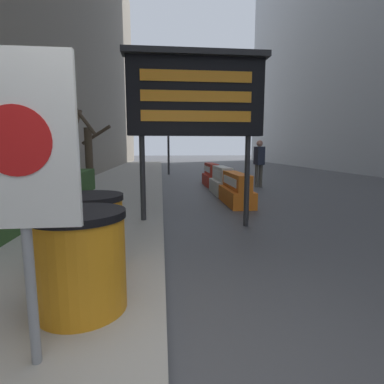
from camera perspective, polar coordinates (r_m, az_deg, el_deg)
name	(u,v)px	position (r m, az deg, el deg)	size (l,w,h in m)	color
hedge_strip	(36,196)	(7.08, -27.58, -0.66)	(0.90, 7.13, 0.66)	#335628
bare_tree	(88,149)	(10.82, -19.19, 7.72)	(1.23, 1.26, 2.82)	#4C3D2D
barrel_drum_foreground	(81,261)	(2.66, -20.41, -12.15)	(0.74, 0.74, 0.83)	orange
barrel_drum_middle	(90,232)	(3.47, -18.90, -7.27)	(0.74, 0.74, 0.83)	orange
warning_sign	(19,160)	(1.94, -30.08, 5.26)	(0.65, 0.08, 1.86)	gray
message_board	(196,97)	(5.62, 0.77, 17.68)	(2.57, 0.36, 3.17)	#28282B
jersey_barrier_orange_near	(236,190)	(8.09, 8.43, 0.29)	(0.60, 1.81, 0.84)	orange
jersey_barrier_white	(222,182)	(9.94, 5.73, 1.95)	(0.61, 1.66, 0.89)	silver
jersey_barrier_red_striped	(211,176)	(12.03, 3.69, 3.09)	(0.54, 1.61, 0.89)	red
traffic_cone_near	(209,174)	(13.68, 3.18, 3.47)	(0.38, 0.38, 0.68)	black
traffic_cone_mid	(246,190)	(8.19, 10.33, 0.29)	(0.41, 0.41, 0.74)	black
traffic_light_near_curb	(168,129)	(17.12, -4.54, 11.91)	(0.28, 0.44, 3.52)	#2D2D30
pedestrian_worker	(259,160)	(11.82, 12.66, 6.04)	(0.31, 0.48, 1.79)	#514C42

